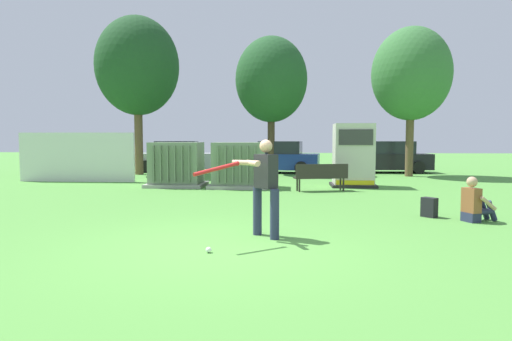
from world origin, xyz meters
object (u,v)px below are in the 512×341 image
(transformer_mid_west, at_px, (239,166))
(parked_car_leftmost, at_px, (82,158))
(sports_ball, at_px, (208,250))
(parked_car_rightmost, at_px, (389,158))
(generator_enclosure, at_px, (353,156))
(transformer_west, at_px, (177,165))
(parked_car_right_of_center, at_px, (278,158))
(backpack, at_px, (430,208))
(seated_spectator, at_px, (475,204))
(batter, at_px, (263,183))
(parked_car_left_of_center, at_px, (175,157))
(park_bench, at_px, (321,175))

(transformer_mid_west, bearing_deg, parked_car_leftmost, 142.91)
(transformer_mid_west, bearing_deg, sports_ball, -86.40)
(sports_ball, xyz_separation_m, parked_car_rightmost, (6.36, 16.86, 0.71))
(generator_enclosure, bearing_deg, sports_ball, -109.85)
(parked_car_rightmost, bearing_deg, transformer_mid_west, -132.31)
(transformer_mid_west, height_order, generator_enclosure, generator_enclosure)
(transformer_mid_west, bearing_deg, transformer_west, 174.77)
(transformer_mid_west, bearing_deg, parked_car_right_of_center, 80.04)
(backpack, height_order, parked_car_right_of_center, parked_car_right_of_center)
(generator_enclosure, distance_m, parked_car_leftmost, 14.76)
(seated_spectator, bearing_deg, batter, -156.99)
(sports_ball, distance_m, parked_car_rightmost, 18.04)
(parked_car_leftmost, distance_m, parked_car_rightmost, 16.14)
(parked_car_rightmost, bearing_deg, parked_car_left_of_center, -179.02)
(batter, bearing_deg, backpack, 33.10)
(transformer_mid_west, relative_size, parked_car_left_of_center, 0.49)
(transformer_west, height_order, parked_car_rightmost, same)
(seated_spectator, bearing_deg, parked_car_leftmost, 138.57)
(parked_car_left_of_center, xyz_separation_m, parked_car_rightmost, (11.21, 0.19, 0.00))
(park_bench, xyz_separation_m, parked_car_rightmost, (4.06, 8.58, 0.22))
(park_bench, xyz_separation_m, parked_car_left_of_center, (-7.15, 8.39, 0.22))
(sports_ball, relative_size, parked_car_rightmost, 0.02)
(sports_ball, bearing_deg, batter, 55.67)
(generator_enclosure, distance_m, backpack, 6.49)
(generator_enclosure, height_order, seated_spectator, generator_enclosure)
(batter, bearing_deg, generator_enclosure, 72.31)
(sports_ball, xyz_separation_m, parked_car_leftmost, (-9.77, 16.19, 0.71))
(batter, bearing_deg, parked_car_leftmost, 125.03)
(backpack, relative_size, parked_car_rightmost, 0.10)
(seated_spectator, relative_size, backpack, 2.19)
(sports_ball, relative_size, backpack, 0.20)
(transformer_mid_west, relative_size, seated_spectator, 2.18)
(generator_enclosure, bearing_deg, parked_car_left_of_center, 140.99)
(parked_car_leftmost, bearing_deg, parked_car_rightmost, 2.40)
(batter, bearing_deg, parked_car_rightmost, 70.47)
(transformer_west, xyz_separation_m, generator_enclosure, (6.47, 0.40, 0.35))
(park_bench, distance_m, parked_car_left_of_center, 11.02)
(parked_car_leftmost, height_order, parked_car_right_of_center, same)
(backpack, distance_m, parked_car_rightmost, 13.53)
(seated_spectator, xyz_separation_m, backpack, (-0.79, 0.48, -0.16))
(parked_car_right_of_center, bearing_deg, park_bench, -78.47)
(generator_enclosure, height_order, parked_car_rightmost, generator_enclosure)
(transformer_mid_west, xyz_separation_m, seated_spectator, (5.75, -6.24, -0.41))
(park_bench, bearing_deg, transformer_mid_west, 161.63)
(park_bench, distance_m, backpack, 5.24)
(generator_enclosure, distance_m, batter, 9.15)
(park_bench, distance_m, parked_car_right_of_center, 8.18)
(seated_spectator, relative_size, parked_car_right_of_center, 0.22)
(generator_enclosure, xyz_separation_m, sports_ball, (-3.56, -9.86, -1.09))
(parked_car_right_of_center, bearing_deg, batter, -89.54)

